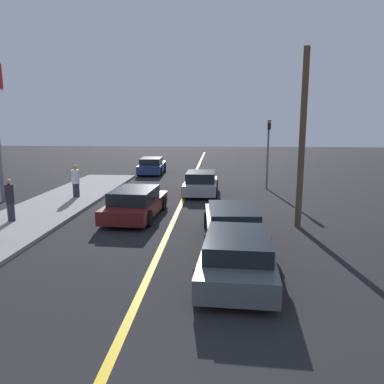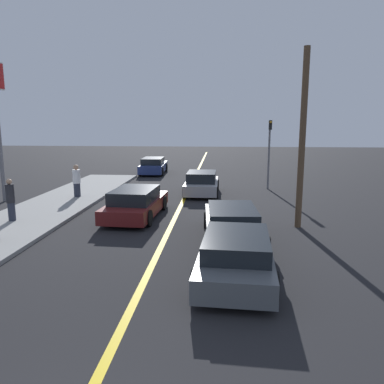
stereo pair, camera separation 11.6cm
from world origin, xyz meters
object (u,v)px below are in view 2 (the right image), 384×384
object	(u,v)px
car_oncoming_far	(153,166)
pedestrian_mid_group	(11,200)
car_far_distant	(136,203)
car_parked_left_lot	(202,183)
traffic_light	(269,147)
pedestrian_far_standing	(77,181)
car_ahead_center	(232,223)
car_near_right_lane	(236,255)
utility_pole	(302,140)

from	to	relation	value
car_oncoming_far	pedestrian_mid_group	size ratio (longest dim) A/B	2.66
car_far_distant	car_parked_left_lot	world-z (taller)	car_parked_left_lot
car_oncoming_far	traffic_light	bearing A→B (deg)	-39.76
car_parked_left_lot	car_oncoming_far	xyz separation A→B (m)	(-4.27, 8.33, -0.00)
car_oncoming_far	pedestrian_far_standing	size ratio (longest dim) A/B	2.65
car_ahead_center	car_far_distant	xyz separation A→B (m)	(-4.03, 2.82, 0.03)
car_near_right_lane	car_far_distant	world-z (taller)	car_far_distant
car_parked_left_lot	traffic_light	bearing A→B (deg)	26.93
car_near_right_lane	car_oncoming_far	distance (m)	20.59
traffic_light	utility_pole	size ratio (longest dim) A/B	0.62
car_far_distant	traffic_light	world-z (taller)	traffic_light
traffic_light	utility_pole	world-z (taller)	utility_pole
car_ahead_center	utility_pole	bearing A→B (deg)	31.14
car_oncoming_far	pedestrian_mid_group	distance (m)	15.53
pedestrian_far_standing	traffic_light	xyz separation A→B (m)	(10.47, 3.87, 1.56)
traffic_light	utility_pole	xyz separation A→B (m)	(0.15, -8.42, 0.83)
car_far_distant	traffic_light	distance (m)	10.03
pedestrian_mid_group	utility_pole	size ratio (longest dim) A/B	0.25
pedestrian_mid_group	car_near_right_lane	bearing A→B (deg)	-27.36
car_near_right_lane	traffic_light	distance (m)	13.76
car_parked_left_lot	car_ahead_center	bearing A→B (deg)	-79.29
car_near_right_lane	traffic_light	world-z (taller)	traffic_light
car_near_right_lane	car_parked_left_lot	world-z (taller)	car_parked_left_lot
car_ahead_center	pedestrian_mid_group	world-z (taller)	pedestrian_mid_group
pedestrian_far_standing	utility_pole	size ratio (longest dim) A/B	0.25
car_ahead_center	utility_pole	world-z (taller)	utility_pole
car_ahead_center	pedestrian_far_standing	distance (m)	10.21
pedestrian_far_standing	traffic_light	bearing A→B (deg)	20.28
car_far_distant	pedestrian_mid_group	bearing A→B (deg)	-159.34
car_near_right_lane	pedestrian_far_standing	world-z (taller)	pedestrian_far_standing
pedestrian_mid_group	pedestrian_far_standing	world-z (taller)	pedestrian_far_standing
car_oncoming_far	pedestrian_far_standing	distance (m)	10.49
car_far_distant	car_near_right_lane	bearing A→B (deg)	-52.89
car_near_right_lane	car_oncoming_far	xyz separation A→B (m)	(-5.76, 19.77, 0.02)
car_far_distant	car_oncoming_far	distance (m)	13.86
car_ahead_center	pedestrian_far_standing	world-z (taller)	pedestrian_far_standing
car_ahead_center	traffic_light	size ratio (longest dim) A/B	1.12
car_near_right_lane	pedestrian_far_standing	bearing A→B (deg)	133.40
car_near_right_lane	pedestrian_mid_group	bearing A→B (deg)	156.00
car_parked_left_lot	car_oncoming_far	bearing A→B (deg)	117.70
traffic_light	pedestrian_mid_group	bearing A→B (deg)	-141.69
car_far_distant	utility_pole	size ratio (longest dim) A/B	0.70
car_near_right_lane	pedestrian_mid_group	xyz separation A→B (m)	(-8.76, 4.53, 0.40)
car_oncoming_far	utility_pole	bearing A→B (deg)	-62.48
pedestrian_far_standing	utility_pole	xyz separation A→B (m)	(10.62, -4.55, 2.39)
car_far_distant	car_parked_left_lot	xyz separation A→B (m)	(2.56, 5.42, 0.01)
utility_pole	car_far_distant	bearing A→B (deg)	171.17
car_parked_left_lot	traffic_light	distance (m)	4.81
car_oncoming_far	pedestrian_mid_group	world-z (taller)	pedestrian_mid_group
traffic_light	car_parked_left_lot	bearing A→B (deg)	-153.62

